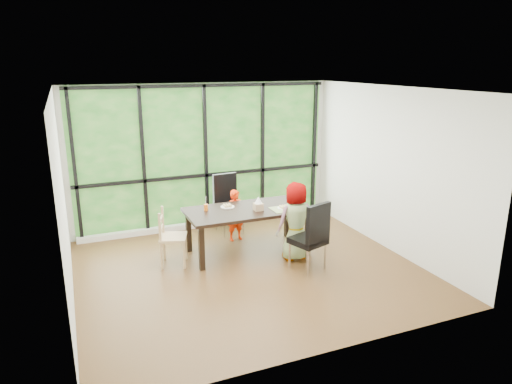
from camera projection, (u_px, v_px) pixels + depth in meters
ground at (249, 270)px, 7.05m from camera, size 5.00×5.00×0.00m
back_wall at (205, 156)px, 8.68m from camera, size 5.00×0.00×5.00m
foliage_backdrop at (205, 156)px, 8.66m from camera, size 4.80×0.02×2.65m
window_mullions at (206, 157)px, 8.63m from camera, size 4.80×0.06×2.65m
window_sill at (208, 223)px, 8.95m from camera, size 4.80×0.12×0.10m
dining_table at (248, 230)px, 7.64m from camera, size 2.09×1.14×0.75m
chair_window_leather at (229, 204)px, 8.48m from camera, size 0.50×0.50×1.08m
chair_interior_leather at (308, 236)px, 6.96m from camera, size 0.58×0.58×1.08m
chair_end_beech at (173, 237)px, 7.14m from camera, size 0.51×0.52×0.90m
child_toddler at (236, 215)px, 8.14m from camera, size 0.37×0.27×0.92m
child_older at (296, 221)px, 7.30m from camera, size 0.62×0.40×1.27m
placemat at (286, 209)px, 7.53m from camera, size 0.48×0.35×0.01m
plate_far at (227, 207)px, 7.61m from camera, size 0.23×0.23×0.01m
plate_near at (284, 208)px, 7.55m from camera, size 0.22×0.22×0.01m
orange_cup at (206, 207)px, 7.43m from camera, size 0.07×0.07×0.10m
green_cup at (299, 204)px, 7.57m from camera, size 0.08×0.08×0.13m
white_mug at (298, 199)px, 7.91m from camera, size 0.09×0.09×0.10m
tissue_box at (258, 207)px, 7.45m from camera, size 0.14×0.14×0.12m
crepe_rolls_far at (227, 205)px, 7.61m from camera, size 0.15×0.12×0.04m
crepe_rolls_near at (284, 207)px, 7.54m from camera, size 0.15×0.12×0.04m
straw_white at (206, 202)px, 7.41m from camera, size 0.01×0.04×0.20m
straw_pink at (299, 198)px, 7.54m from camera, size 0.01×0.04×0.20m
tissue at (258, 200)px, 7.42m from camera, size 0.12×0.12×0.11m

